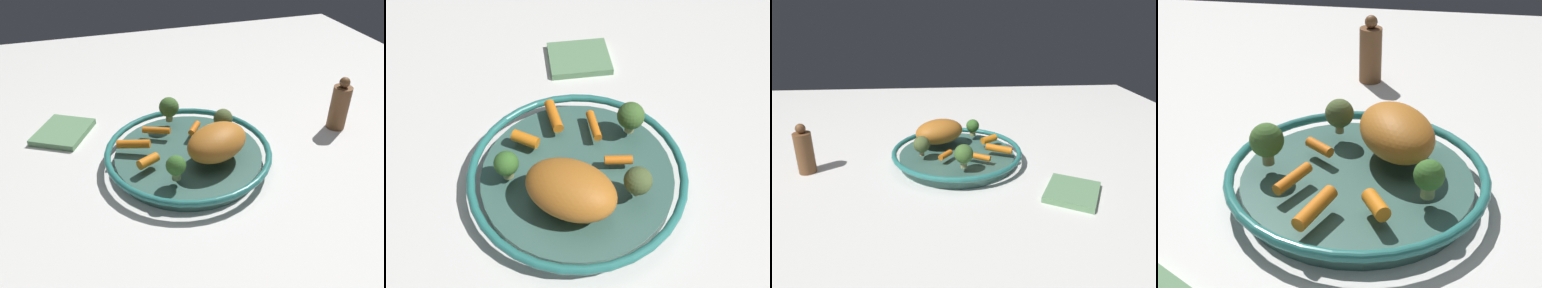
% 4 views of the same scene
% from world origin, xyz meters
% --- Properties ---
extents(ground_plane, '(1.81, 1.81, 0.00)m').
position_xyz_m(ground_plane, '(0.00, 0.00, 0.00)').
color(ground_plane, silver).
extents(serving_bowl, '(0.35, 0.35, 0.04)m').
position_xyz_m(serving_bowl, '(0.00, 0.00, 0.02)').
color(serving_bowl, '#3D665B').
rests_on(serving_bowl, ground_plane).
extents(roast_chicken_piece, '(0.15, 0.17, 0.07)m').
position_xyz_m(roast_chicken_piece, '(-0.05, -0.05, 0.07)').
color(roast_chicken_piece, '#BA6C25').
rests_on(roast_chicken_piece, serving_bowl).
extents(baby_carrot_near_rim, '(0.04, 0.05, 0.02)m').
position_xyz_m(baby_carrot_near_rim, '(-0.04, 0.09, 0.05)').
color(baby_carrot_near_rim, orange).
rests_on(baby_carrot_near_rim, serving_bowl).
extents(baby_carrot_right, '(0.04, 0.06, 0.02)m').
position_xyz_m(baby_carrot_right, '(0.07, 0.05, 0.05)').
color(baby_carrot_right, orange).
rests_on(baby_carrot_right, serving_bowl).
extents(baby_carrot_center, '(0.04, 0.07, 0.02)m').
position_xyz_m(baby_carrot_center, '(0.03, 0.11, 0.05)').
color(baby_carrot_center, orange).
rests_on(baby_carrot_center, serving_bowl).
extents(baby_carrot_back, '(0.04, 0.04, 0.01)m').
position_xyz_m(baby_carrot_back, '(0.06, -0.03, 0.05)').
color(baby_carrot_back, orange).
rests_on(baby_carrot_back, serving_bowl).
extents(broccoli_floret_edge, '(0.05, 0.05, 0.06)m').
position_xyz_m(broccoli_floret_edge, '(0.12, 0.01, 0.07)').
color(broccoli_floret_edge, tan).
rests_on(broccoli_floret_edge, serving_bowl).
extents(broccoli_floret_small, '(0.04, 0.04, 0.05)m').
position_xyz_m(broccoli_floret_small, '(0.04, -0.09, 0.07)').
color(broccoli_floret_small, tan).
rests_on(broccoli_floret_small, serving_bowl).
extents(broccoli_floret_large, '(0.04, 0.04, 0.05)m').
position_xyz_m(broccoli_floret_large, '(-0.09, 0.05, 0.07)').
color(broccoli_floret_large, tan).
rests_on(broccoli_floret_large, serving_bowl).
extents(pepper_mill, '(0.04, 0.04, 0.13)m').
position_xyz_m(pepper_mill, '(0.03, -0.39, 0.06)').
color(pepper_mill, brown).
rests_on(pepper_mill, ground_plane).
extents(dish_towel, '(0.17, 0.16, 0.01)m').
position_xyz_m(dish_towel, '(0.20, 0.25, 0.01)').
color(dish_towel, '#669366').
rests_on(dish_towel, ground_plane).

